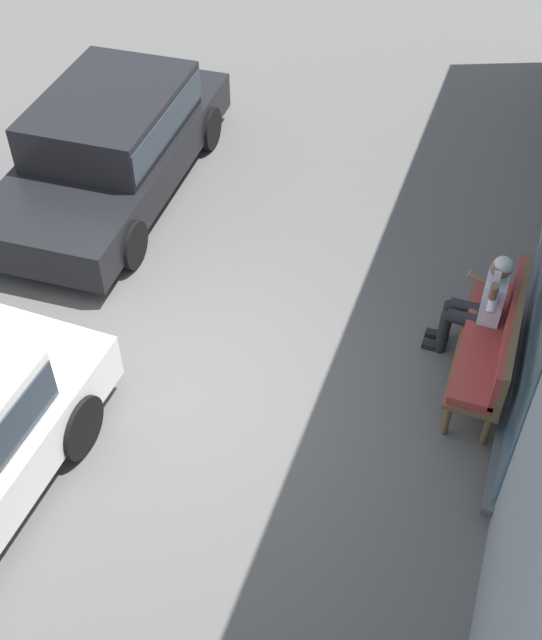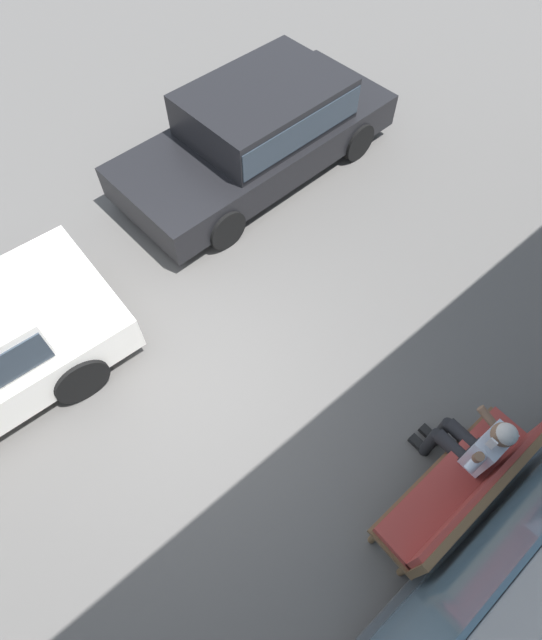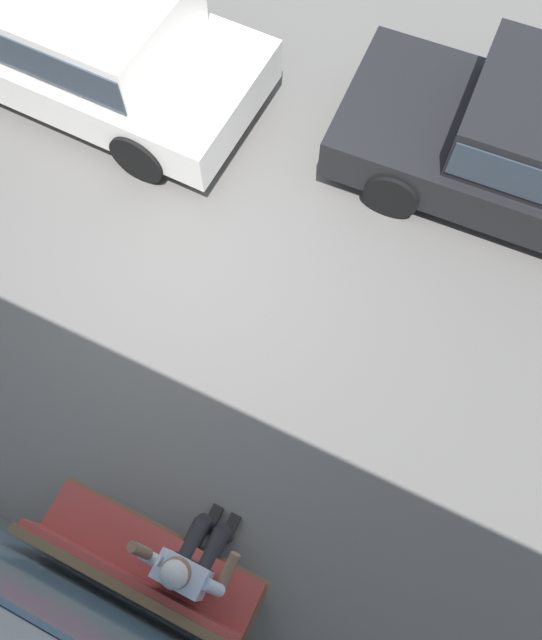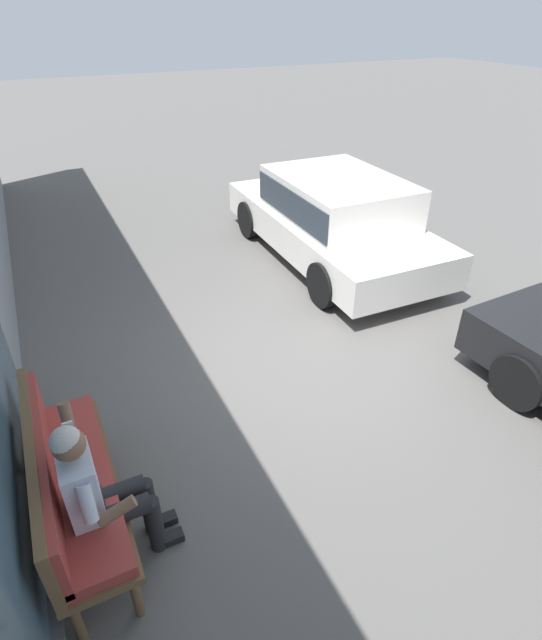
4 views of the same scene
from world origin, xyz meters
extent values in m
plane|color=#565451|center=(0.00, 0.00, 0.00)|extent=(60.00, 60.00, 0.00)
cube|color=#494C4F|center=(-1.26, 3.15, 0.18)|extent=(3.60, 0.12, 0.10)
cylinder|color=brown|center=(-0.39, 3.00, 0.22)|extent=(0.07, 0.07, 0.43)
cylinder|color=brown|center=(-2.14, 3.00, 0.22)|extent=(0.07, 0.07, 0.43)
cylinder|color=brown|center=(-0.39, 2.61, 0.22)|extent=(0.07, 0.07, 0.43)
cylinder|color=brown|center=(-2.14, 2.61, 0.22)|extent=(0.07, 0.07, 0.43)
cube|color=brown|center=(-1.26, 2.81, 0.46)|extent=(1.91, 0.55, 0.06)
cube|color=maroon|center=(-1.26, 2.81, 0.54)|extent=(1.85, 0.49, 0.10)
cube|color=brown|center=(-1.26, 3.04, 0.77)|extent=(1.91, 0.07, 0.55)
cube|color=maroon|center=(-1.26, 2.98, 0.77)|extent=(1.85, 0.06, 0.47)
cylinder|color=black|center=(-1.51, 2.57, 0.54)|extent=(0.15, 0.42, 0.15)
cylinder|color=black|center=(-1.51, 2.36, 0.27)|extent=(0.12, 0.12, 0.54)
cube|color=black|center=(-1.51, 2.28, 0.04)|extent=(0.10, 0.24, 0.07)
cylinder|color=black|center=(-1.69, 2.57, 0.54)|extent=(0.15, 0.42, 0.15)
cylinder|color=black|center=(-1.69, 2.36, 0.27)|extent=(0.12, 0.12, 0.54)
cube|color=black|center=(-1.69, 2.28, 0.04)|extent=(0.10, 0.24, 0.07)
cube|color=black|center=(-1.60, 2.78, 0.54)|extent=(0.34, 0.24, 0.14)
cube|color=silver|center=(-1.60, 2.78, 0.82)|extent=(0.38, 0.22, 0.56)
sphere|color=brown|center=(-1.60, 2.78, 1.24)|extent=(0.22, 0.22, 0.22)
sphere|color=#B7B2AD|center=(-1.60, 2.79, 1.28)|extent=(0.20, 0.20, 0.20)
cylinder|color=silver|center=(-1.84, 2.76, 0.93)|extent=(0.20, 0.10, 0.28)
cylinder|color=brown|center=(-1.89, 2.60, 0.81)|extent=(0.08, 0.27, 0.17)
cylinder|color=silver|center=(-1.36, 2.78, 1.00)|extent=(0.25, 0.10, 0.22)
cylinder|color=brown|center=(-1.29, 2.76, 1.19)|extent=(0.16, 0.08, 0.25)
cube|color=silver|center=(-1.46, 2.76, 1.23)|extent=(0.02, 0.07, 0.15)
cylinder|color=black|center=(-1.72, -1.51, 0.31)|extent=(0.62, 0.21, 0.61)
cube|color=white|center=(2.31, -1.67, 0.51)|extent=(4.45, 1.98, 0.53)
cube|color=white|center=(2.13, -1.67, 1.09)|extent=(2.33, 1.71, 0.63)
cube|color=#28333D|center=(2.13, -1.67, 1.09)|extent=(2.28, 1.74, 0.44)
cylinder|color=black|center=(3.70, -0.81, 0.33)|extent=(0.66, 0.20, 0.65)
cylinder|color=black|center=(3.65, -2.60, 0.33)|extent=(0.66, 0.20, 0.65)
cylinder|color=black|center=(0.97, -0.74, 0.33)|extent=(0.66, 0.20, 0.65)
cylinder|color=black|center=(0.92, -2.54, 0.33)|extent=(0.66, 0.20, 0.65)
camera|label=1|loc=(4.87, 2.60, 6.49)|focal=45.00mm
camera|label=2|loc=(0.95, 2.60, 5.49)|focal=28.00mm
camera|label=3|loc=(-2.25, 2.60, 5.89)|focal=35.00mm
camera|label=4|loc=(-4.22, 2.60, 3.64)|focal=28.00mm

